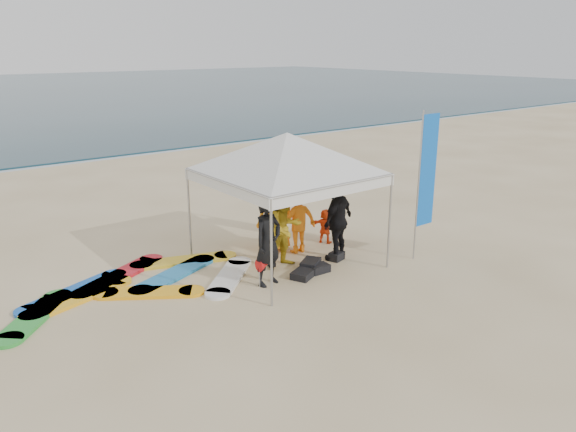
# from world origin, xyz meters

# --- Properties ---
(ground) EXTENTS (120.00, 120.00, 0.00)m
(ground) POSITION_xyz_m (0.00, 0.00, 0.00)
(ground) COLOR beige
(ground) RESTS_ON ground
(shoreline_foam) EXTENTS (160.00, 1.20, 0.01)m
(shoreline_foam) POSITION_xyz_m (0.00, 18.20, 0.00)
(shoreline_foam) COLOR silver
(shoreline_foam) RESTS_ON ground
(person_black_a) EXTENTS (0.78, 0.59, 1.93)m
(person_black_a) POSITION_xyz_m (0.03, 1.98, 0.97)
(person_black_a) COLOR black
(person_black_a) RESTS_ON ground
(person_yellow) EXTENTS (0.90, 0.71, 1.85)m
(person_yellow) POSITION_xyz_m (0.94, 2.59, 0.92)
(person_yellow) COLOR gold
(person_yellow) RESTS_ON ground
(person_orange_a) EXTENTS (1.16, 0.73, 1.72)m
(person_orange_a) POSITION_xyz_m (1.75, 3.15, 0.86)
(person_orange_a) COLOR orange
(person_orange_a) RESTS_ON ground
(person_black_b) EXTENTS (1.24, 0.82, 1.96)m
(person_black_b) POSITION_xyz_m (2.19, 2.16, 0.98)
(person_black_b) COLOR black
(person_black_b) RESTS_ON ground
(person_orange_b) EXTENTS (1.04, 0.78, 1.94)m
(person_orange_b) POSITION_xyz_m (1.43, 3.61, 0.97)
(person_orange_b) COLOR orange
(person_orange_b) RESTS_ON ground
(person_seated) EXTENTS (0.66, 0.86, 0.91)m
(person_seated) POSITION_xyz_m (2.75, 3.24, 0.46)
(person_seated) COLOR #FF4A16
(person_seated) RESTS_ON ground
(canopy_tent) EXTENTS (4.70, 4.70, 3.54)m
(canopy_tent) POSITION_xyz_m (1.11, 2.72, 3.09)
(canopy_tent) COLOR #A5A5A8
(canopy_tent) RESTS_ON ground
(feather_flag) EXTENTS (0.60, 0.04, 3.57)m
(feather_flag) POSITION_xyz_m (3.95, 1.05, 2.10)
(feather_flag) COLOR #A5A5A8
(feather_flag) RESTS_ON ground
(marker_pennant) EXTENTS (0.28, 0.28, 0.64)m
(marker_pennant) POSITION_xyz_m (-0.11, 1.95, 0.49)
(marker_pennant) COLOR #A5A5A8
(marker_pennant) RESTS_ON ground
(gear_pile) EXTENTS (1.85, 0.87, 0.22)m
(gear_pile) POSITION_xyz_m (1.30, 1.94, 0.10)
(gear_pile) COLOR black
(gear_pile) RESTS_ON ground
(surfboard_spread) EXTENTS (5.60, 3.11, 0.07)m
(surfboard_spread) POSITION_xyz_m (-2.35, 3.68, 0.04)
(surfboard_spread) COLOR red
(surfboard_spread) RESTS_ON ground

